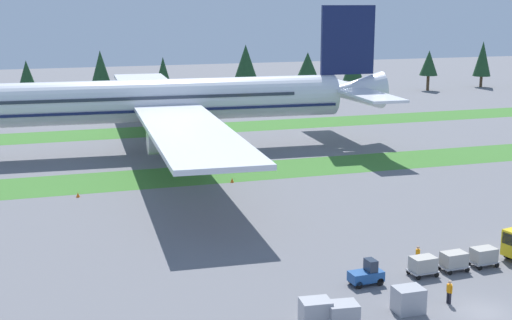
{
  "coord_description": "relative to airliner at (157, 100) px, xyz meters",
  "views": [
    {
      "loc": [
        -28.95,
        -39.45,
        21.2
      ],
      "look_at": [
        -5.84,
        34.0,
        4.0
      ],
      "focal_mm": 50.12,
      "sensor_mm": 36.0,
      "label": 1
    }
  ],
  "objects": [
    {
      "name": "cargo_dolly_lead",
      "position": [
        11.56,
        -53.84,
        -6.44
      ],
      "size": [
        2.29,
        1.63,
        1.55
      ],
      "rotation": [
        0.0,
        0.0,
        1.63
      ],
      "color": "#A3A3A8",
      "rests_on": "ground"
    },
    {
      "name": "cargo_dolly_third",
      "position": [
        17.35,
        -53.49,
        -6.44
      ],
      "size": [
        2.29,
        1.63,
        1.55
      ],
      "rotation": [
        0.0,
        0.0,
        1.63
      ],
      "color": "#A3A3A8",
      "rests_on": "ground"
    },
    {
      "name": "baggage_tug",
      "position": [
        6.54,
        -54.14,
        -6.55
      ],
      "size": [
        2.67,
        1.45,
        1.97
      ],
      "rotation": [
        0.0,
        0.0,
        1.63
      ],
      "color": "#1E4C8E",
      "rests_on": "ground"
    },
    {
      "name": "distant_tree_line",
      "position": [
        12.17,
        53.59,
        -0.62
      ],
      "size": [
        192.06,
        10.09,
        11.98
      ],
      "color": "#4C3823",
      "rests_on": "ground"
    },
    {
      "name": "airliner",
      "position": [
        0.0,
        0.0,
        0.0
      ],
      "size": [
        68.99,
        84.43,
        20.57
      ],
      "rotation": [
        0.0,
        0.0,
        1.52
      ],
      "color": "white",
      "rests_on": "ground"
    },
    {
      "name": "cargo_dolly_second",
      "position": [
        14.45,
        -53.67,
        -6.44
      ],
      "size": [
        2.29,
        1.63,
        1.55
      ],
      "rotation": [
        0.0,
        0.0,
        1.63
      ],
      "color": "#A3A3A8",
      "rests_on": "ground"
    },
    {
      "name": "ground_plane",
      "position": [
        12.05,
        -61.01,
        -7.36
      ],
      "size": [
        400.0,
        400.0,
        0.0
      ],
      "primitive_type": "plane",
      "color": "slate"
    },
    {
      "name": "taxiway_marker_0",
      "position": [
        5.17,
        -20.82,
        -7.09
      ],
      "size": [
        0.44,
        0.44,
        0.55
      ],
      "primitive_type": "cone",
      "color": "orange",
      "rests_on": "ground"
    },
    {
      "name": "grass_strip_far",
      "position": [
        12.05,
        16.15,
        -7.36
      ],
      "size": [
        320.0,
        10.01,
        0.01
      ],
      "primitive_type": "cube",
      "color": "#3D752D",
      "rests_on": "ground"
    },
    {
      "name": "ground_crew_marshaller",
      "position": [
        10.59,
        -59.11,
        -6.42
      ],
      "size": [
        0.36,
        0.55,
        1.74
      ],
      "rotation": [
        0.0,
        0.0,
        4.91
      ],
      "color": "black",
      "rests_on": "ground"
    },
    {
      "name": "uld_container_0",
      "position": [
        0.16,
        -59.45,
        -6.47
      ],
      "size": [
        2.13,
        1.77,
        1.78
      ],
      "primitive_type": "cube",
      "rotation": [
        0.0,
        0.0,
        -0.09
      ],
      "color": "#A3A3A8",
      "rests_on": "ground"
    },
    {
      "name": "ground_crew_loader",
      "position": [
        12.19,
        -51.93,
        -6.42
      ],
      "size": [
        0.36,
        0.48,
        1.74
      ],
      "rotation": [
        0.0,
        0.0,
        4.11
      ],
      "color": "black",
      "rests_on": "ground"
    },
    {
      "name": "taxiway_marker_1",
      "position": [
        -12.85,
        -21.98,
        -7.1
      ],
      "size": [
        0.44,
        0.44,
        0.52
      ],
      "primitive_type": "cone",
      "color": "orange",
      "rests_on": "ground"
    },
    {
      "name": "uld_container_2",
      "position": [
        7.11,
        -59.47,
        -6.47
      ],
      "size": [
        2.01,
        1.61,
        1.79
      ],
      "primitive_type": "cube",
      "rotation": [
        0.0,
        0.0,
        -0.01
      ],
      "color": "#A3A3A8",
      "rests_on": "ground"
    },
    {
      "name": "uld_container_1",
      "position": [
        1.86,
        -60.07,
        -6.57
      ],
      "size": [
        2.17,
        1.82,
        1.59
      ],
      "primitive_type": "cube",
      "rotation": [
        0.0,
        0.0,
        -0.12
      ],
      "color": "#A3A3A8",
      "rests_on": "ground"
    },
    {
      "name": "grass_strip_near",
      "position": [
        12.05,
        -15.88,
        -7.36
      ],
      "size": [
        320.0,
        10.01,
        0.01
      ],
      "primitive_type": "cube",
      "color": "#3D752D",
      "rests_on": "ground"
    }
  ]
}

